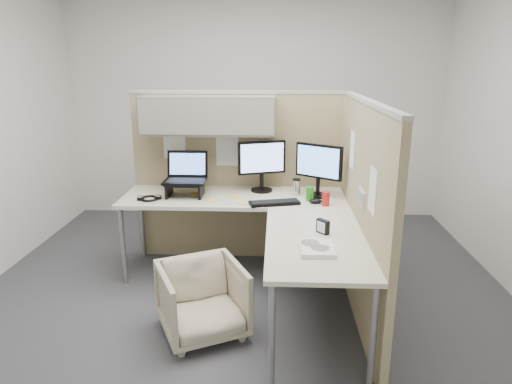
{
  "coord_description": "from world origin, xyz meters",
  "views": [
    {
      "loc": [
        0.26,
        -3.35,
        1.88
      ],
      "look_at": [
        0.1,
        0.25,
        0.85
      ],
      "focal_mm": 32.0,
      "sensor_mm": 36.0,
      "label": 1
    }
  ],
  "objects_px": {
    "office_chair": "(202,297)",
    "monitor_left": "(262,162)",
    "desk": "(258,216)",
    "keyboard": "(274,203)"
  },
  "relations": [
    {
      "from": "desk",
      "to": "office_chair",
      "type": "height_order",
      "value": "desk"
    },
    {
      "from": "office_chair",
      "to": "keyboard",
      "type": "relative_size",
      "value": 1.37
    },
    {
      "from": "monitor_left",
      "to": "office_chair",
      "type": "bearing_deg",
      "value": -125.69
    },
    {
      "from": "monitor_left",
      "to": "keyboard",
      "type": "bearing_deg",
      "value": -91.3
    },
    {
      "from": "office_chair",
      "to": "monitor_left",
      "type": "xyz_separation_m",
      "value": [
        0.38,
        1.19,
        0.72
      ]
    },
    {
      "from": "desk",
      "to": "keyboard",
      "type": "height_order",
      "value": "keyboard"
    },
    {
      "from": "desk",
      "to": "monitor_left",
      "type": "bearing_deg",
      "value": 89.29
    },
    {
      "from": "monitor_left",
      "to": "keyboard",
      "type": "xyz_separation_m",
      "value": [
        0.12,
        -0.4,
        -0.26
      ]
    },
    {
      "from": "office_chair",
      "to": "monitor_left",
      "type": "distance_m",
      "value": 1.44
    },
    {
      "from": "desk",
      "to": "office_chair",
      "type": "distance_m",
      "value": 0.82
    }
  ]
}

